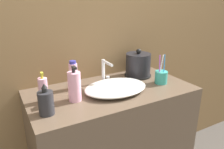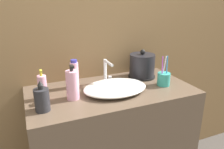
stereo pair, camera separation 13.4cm
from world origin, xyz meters
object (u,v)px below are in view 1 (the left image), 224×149
lotion_bottle (75,86)px  shampoo_bottle (43,90)px  hand_cream_bottle (73,76)px  faucet (105,70)px  electric_kettle (138,66)px  mouthwash_bottle (46,102)px  toothbrush_cup (161,77)px

lotion_bottle → shampoo_bottle: lotion_bottle is taller
shampoo_bottle → hand_cream_bottle: hand_cream_bottle is taller
shampoo_bottle → faucet: bearing=11.7°
faucet → shampoo_bottle: (-0.42, -0.09, -0.02)m
electric_kettle → mouthwash_bottle: 0.76m
mouthwash_bottle → hand_cream_bottle: bearing=46.4°
faucet → lotion_bottle: lotion_bottle is taller
shampoo_bottle → hand_cream_bottle: size_ratio=0.96×
faucet → shampoo_bottle: 0.43m
mouthwash_bottle → hand_cream_bottle: (0.23, 0.24, 0.02)m
lotion_bottle → shampoo_bottle: (-0.16, 0.06, -0.01)m
electric_kettle → faucet: bearing=-176.6°
faucet → hand_cream_bottle: size_ratio=0.88×
faucet → lotion_bottle: 0.31m
lotion_bottle → hand_cream_bottle: size_ratio=1.10×
toothbrush_cup → hand_cream_bottle: bearing=160.8°
toothbrush_cup → lotion_bottle: size_ratio=1.00×
electric_kettle → mouthwash_bottle: electric_kettle is taller
lotion_bottle → shampoo_bottle: size_ratio=1.15×
electric_kettle → toothbrush_cup: size_ratio=1.01×
toothbrush_cup → lotion_bottle: same height
toothbrush_cup → shampoo_bottle: 0.76m
shampoo_bottle → lotion_bottle: bearing=-21.2°
faucet → mouthwash_bottle: (-0.44, -0.23, -0.03)m
toothbrush_cup → mouthwash_bottle: 0.77m
faucet → electric_kettle: 0.28m
lotion_bottle → mouthwash_bottle: bearing=-156.1°
toothbrush_cup → electric_kettle: bearing=104.9°
lotion_bottle → hand_cream_bottle: (0.05, 0.16, 0.00)m
electric_kettle → hand_cream_bottle: size_ratio=1.11×
lotion_bottle → mouthwash_bottle: 0.19m
faucet → toothbrush_cup: (0.33, -0.18, -0.05)m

